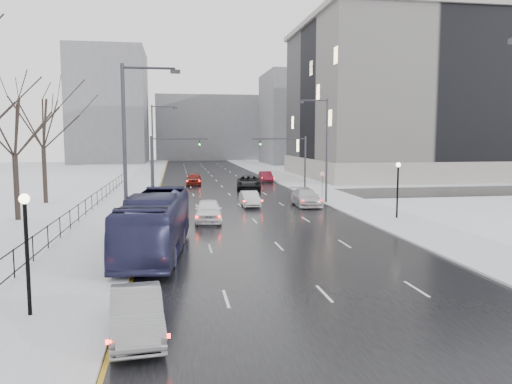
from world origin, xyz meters
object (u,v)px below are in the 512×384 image
sedan_left_near (137,313)px  lamppost_l (26,237)px  sedan_center_near (208,211)px  sedan_right_near (250,199)px  lamppost_r_mid (398,182)px  sedan_center_far (194,179)px  streetlight_l_far (155,144)px  sedan_right_far (306,197)px  tree_park_d (18,221)px  no_uturn_sign (322,177)px  streetlight_l_near (129,152)px  mast_signal_left (162,159)px  sedan_right_distant (266,177)px  sedan_right_cross (249,183)px  tree_park_e (46,204)px  streetlight_r_mid (325,145)px  bus (156,224)px  mast_signal_right (296,158)px

sedan_left_near → lamppost_l: bearing=144.1°
sedan_center_near → sedan_right_near: (4.31, 7.83, -0.15)m
lamppost_r_mid → sedan_center_far: lamppost_r_mid is taller
streetlight_l_far → sedan_right_far: bearing=-43.5°
tree_park_d → no_uturn_sign: (27.00, 10.00, 2.30)m
streetlight_l_near → mast_signal_left: size_ratio=1.54×
sedan_right_distant → sedan_right_cross: bearing=-109.7°
tree_park_e → lamppost_l: bearing=-77.3°
no_uturn_sign → sedan_right_far: size_ratio=0.51×
streetlight_r_mid → lamppost_l: (-19.17, -28.00, -2.67)m
streetlight_l_far → bus: bearing=-87.8°
sedan_right_near → sedan_right_far: bearing=-5.7°
tree_park_d → sedan_right_cross: bearing=43.4°
streetlight_l_far → sedan_center_far: size_ratio=2.08×
tree_park_d → no_uturn_sign: size_ratio=4.63×
sedan_left_near → streetlight_l_near: bearing=89.8°
lamppost_l → sedan_left_near: (3.82, -2.22, -2.15)m
bus → sedan_right_distant: (13.82, 42.45, -0.91)m
streetlight_r_mid → sedan_right_near: size_ratio=2.36×
tree_park_e → sedan_left_near: bearing=-72.1°
streetlight_l_near → mast_signal_right: streetlight_l_near is taller
streetlight_l_far → lamppost_l: (-2.83, -40.00, -2.67)m
tree_park_e → streetlight_l_far: (10.03, 8.00, 5.62)m
streetlight_l_far → sedan_center_near: streetlight_l_far is taller
sedan_right_near → sedan_right_distant: size_ratio=0.94×
mast_signal_left → sedan_center_far: mast_signal_left is taller
streetlight_r_mid → sedan_center_near: bearing=-142.9°
sedan_center_near → sedan_right_far: 12.02m
mast_signal_left → sedan_right_near: size_ratio=1.53×
streetlight_l_far → sedan_center_far: (4.67, 8.75, -4.76)m
streetlight_l_far → sedan_left_near: 42.51m
sedan_center_near → sedan_center_far: (0.00, 29.56, -0.03)m
tree_park_e → mast_signal_right: (25.53, 4.00, 4.11)m
lamppost_l → lamppost_r_mid: size_ratio=1.00×
tree_park_e → mast_signal_left: (10.87, 4.00, 4.11)m
lamppost_r_mid → sedan_right_near: lamppost_r_mid is taller
sedan_left_near → sedan_right_distant: size_ratio=1.01×
mast_signal_left → sedan_center_near: (3.83, -16.82, -3.22)m
mast_signal_left → sedan_right_near: mast_signal_left is taller
sedan_right_near → sedan_right_cross: size_ratio=0.69×
mast_signal_right → tree_park_d: bearing=-150.9°
streetlight_l_far → mast_signal_left: (0.84, -4.00, -1.51)m
tree_park_e → sedan_right_far: 24.83m
streetlight_r_mid → streetlight_l_near: same height
sedan_right_far → sedan_right_distant: size_ratio=1.19×
streetlight_r_mid → mast_signal_right: bearing=96.0°
sedan_right_cross → sedan_right_far: bearing=-70.4°
sedan_center_far → sedan_right_cross: bearing=-44.8°
mast_signal_left → sedan_center_near: bearing=-77.2°
sedan_right_cross → sedan_right_distant: sedan_right_cross is taller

